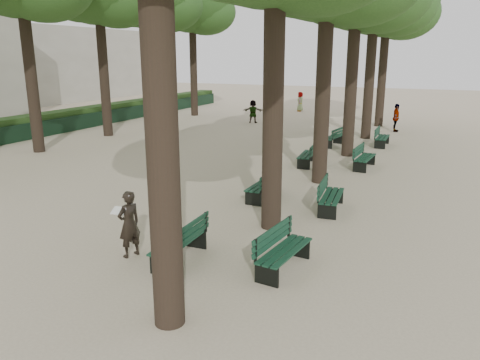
% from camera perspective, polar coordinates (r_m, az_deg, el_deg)
% --- Properties ---
extents(ground, '(120.00, 120.00, 0.00)m').
position_cam_1_polar(ground, '(10.66, -9.66, -9.76)').
color(ground, '#BEAE90').
rests_on(ground, ground).
extents(tree_far_5, '(6.00, 6.00, 10.45)m').
position_cam_1_polar(tree_far_5, '(35.78, -5.89, 20.90)').
color(tree_far_5, '#33261C').
rests_on(tree_far_5, ground).
extents(bench_left_0, '(0.62, 1.81, 0.92)m').
position_cam_1_polar(bench_left_0, '(10.53, -7.37, -8.35)').
color(bench_left_0, black).
rests_on(bench_left_0, ground).
extents(bench_left_1, '(0.59, 1.80, 0.92)m').
position_cam_1_polar(bench_left_1, '(14.85, 2.78, -1.26)').
color(bench_left_1, black).
rests_on(bench_left_1, ground).
extents(bench_left_2, '(0.72, 1.84, 0.92)m').
position_cam_1_polar(bench_left_2, '(19.56, 8.19, 2.59)').
color(bench_left_2, black).
rests_on(bench_left_2, ground).
extents(bench_left_3, '(0.80, 1.86, 0.92)m').
position_cam_1_polar(bench_left_3, '(23.95, 11.23, 4.73)').
color(bench_left_3, black).
rests_on(bench_left_3, ground).
extents(bench_right_0, '(0.78, 1.86, 0.92)m').
position_cam_1_polar(bench_right_0, '(10.06, 5.38, -9.47)').
color(bench_right_0, black).
rests_on(bench_right_0, ground).
extents(bench_right_1, '(0.73, 1.84, 0.92)m').
position_cam_1_polar(bench_right_1, '(13.95, 11.05, -2.60)').
color(bench_right_1, black).
rests_on(bench_right_1, ground).
extents(bench_right_2, '(0.68, 1.83, 0.92)m').
position_cam_1_polar(bench_right_2, '(19.45, 14.93, 2.16)').
color(bench_right_2, black).
rests_on(bench_right_2, ground).
extents(bench_right_3, '(0.58, 1.80, 0.92)m').
position_cam_1_polar(bench_right_3, '(24.51, 16.93, 4.60)').
color(bench_right_3, black).
rests_on(bench_right_3, ground).
extents(man_with_map, '(0.68, 0.68, 1.54)m').
position_cam_1_polar(man_with_map, '(10.78, -13.37, -5.24)').
color(man_with_map, black).
rests_on(man_with_map, ground).
extents(pedestrian_e, '(1.45, 0.60, 1.53)m').
position_cam_1_polar(pedestrian_e, '(31.64, 1.60, 8.36)').
color(pedestrian_e, '#262628').
rests_on(pedestrian_e, ground).
extents(pedestrian_d, '(0.43, 0.80, 1.55)m').
position_cam_1_polar(pedestrian_d, '(38.53, 7.35, 9.45)').
color(pedestrian_d, '#262628').
rests_on(pedestrian_d, ground).
extents(pedestrian_c, '(0.38, 0.98, 1.65)m').
position_cam_1_polar(pedestrian_c, '(29.35, 18.48, 7.19)').
color(pedestrian_c, '#262628').
rests_on(pedestrian_c, ground).
extents(fence, '(0.08, 42.00, 0.90)m').
position_cam_1_polar(fence, '(28.21, -23.13, 5.71)').
color(fence, black).
rests_on(fence, ground).
extents(hedge, '(1.20, 42.00, 1.20)m').
position_cam_1_polar(hedge, '(28.70, -24.13, 6.05)').
color(hedge, '#214317').
rests_on(hedge, ground).
extents(building_far, '(12.00, 16.00, 7.00)m').
position_cam_1_polar(building_far, '(54.08, -22.07, 12.97)').
color(building_far, '#B7B2A3').
rests_on(building_far, ground).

